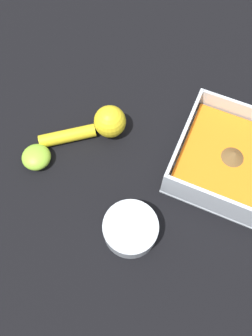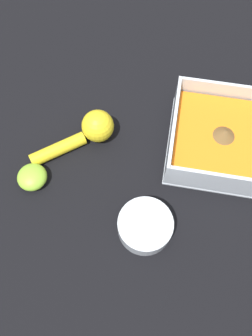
{
  "view_description": "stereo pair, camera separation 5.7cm",
  "coord_description": "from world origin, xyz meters",
  "views": [
    {
      "loc": [
        0.3,
        -0.07,
        0.55
      ],
      "look_at": [
        0.08,
        -0.16,
        0.04
      ],
      "focal_mm": 35.0,
      "sensor_mm": 36.0,
      "label": 1
    },
    {
      "loc": [
        0.32,
        -0.12,
        0.55
      ],
      "look_at": [
        0.08,
        -0.16,
        0.04
      ],
      "focal_mm": 35.0,
      "sensor_mm": 36.0,
      "label": 2
    }
  ],
  "objects": [
    {
      "name": "ground_plane",
      "position": [
        0.0,
        0.0,
        0.0
      ],
      "size": [
        4.0,
        4.0,
        0.0
      ],
      "primitive_type": "plane",
      "color": "black"
    },
    {
      "name": "square_dish",
      "position": [
        -0.01,
        0.0,
        0.02
      ],
      "size": [
        0.19,
        0.19,
        0.07
      ],
      "color": "silver",
      "rests_on": "ground_plane"
    },
    {
      "name": "spice_bowl",
      "position": [
        0.18,
        -0.12,
        0.02
      ],
      "size": [
        0.09,
        0.09,
        0.04
      ],
      "color": "silver",
      "rests_on": "ground_plane"
    },
    {
      "name": "lemon_squeezer",
      "position": [
        0.02,
        -0.25,
        0.03
      ],
      "size": [
        0.12,
        0.15,
        0.06
      ],
      "rotation": [
        0.0,
        0.0,
        2.23
      ],
      "color": "yellow",
      "rests_on": "ground_plane"
    },
    {
      "name": "lemon_half",
      "position": [
        0.12,
        -0.33,
        0.01
      ],
      "size": [
        0.05,
        0.05,
        0.03
      ],
      "color": "#93CC38",
      "rests_on": "ground_plane"
    }
  ]
}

